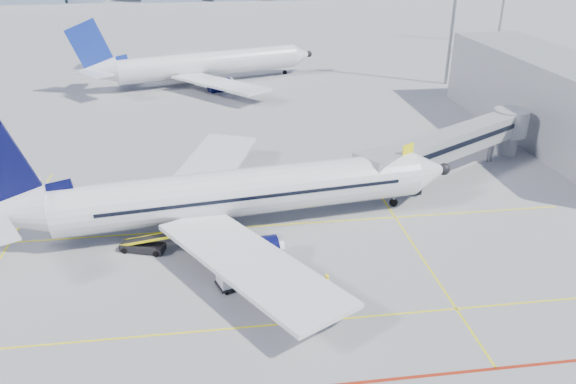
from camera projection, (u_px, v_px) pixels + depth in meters
name	position (u px, v px, depth m)	size (l,w,h in m)	color
ground	(251.00, 277.00, 43.10)	(420.00, 420.00, 0.00)	gray
apron_markings	(247.00, 308.00, 39.51)	(90.00, 35.12, 0.01)	yellow
jet_bridge	(458.00, 142.00, 59.59)	(23.55, 15.78, 6.30)	gray
terminal_block	(556.00, 101.00, 69.24)	(10.00, 42.00, 10.00)	gray
floodlight_mast_ne	(455.00, 1.00, 91.37)	(3.20, 0.61, 25.45)	gray
main_aircraft	(224.00, 195.00, 48.87)	(42.97, 37.33, 12.59)	silver
second_aircraft	(200.00, 65.00, 95.77)	(41.33, 35.26, 12.38)	silver
baggage_tug	(273.00, 270.00, 42.67)	(2.42, 1.81, 1.52)	silver
cargo_dolly	(240.00, 272.00, 41.68)	(3.93, 2.70, 1.97)	black
belt_loader	(144.00, 246.00, 46.27)	(5.22, 2.67, 2.11)	black
ramp_worker	(327.00, 285.00, 40.61)	(0.64, 0.42, 1.76)	yellow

